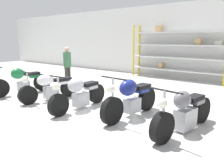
# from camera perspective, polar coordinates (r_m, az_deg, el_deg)

# --- Properties ---
(ground_plane) EXTENTS (30.00, 30.00, 0.00)m
(ground_plane) POSITION_cam_1_polar(r_m,az_deg,el_deg) (5.83, -2.43, -7.38)
(ground_plane) COLOR silver
(back_wall) EXTENTS (30.00, 0.08, 3.60)m
(back_wall) POSITION_cam_1_polar(r_m,az_deg,el_deg) (11.04, 19.28, 10.48)
(back_wall) COLOR silver
(back_wall) RESTS_ON ground_plane
(shelving_rack) EXTENTS (4.49, 0.63, 2.61)m
(shelving_rack) POSITION_cam_1_polar(r_m,az_deg,el_deg) (10.85, 16.50, 8.37)
(shelving_rack) COLOR gold
(shelving_rack) RESTS_ON ground_plane
(motorcycle_green) EXTENTS (0.62, 2.12, 1.04)m
(motorcycle_green) POSITION_cam_1_polar(r_m,az_deg,el_deg) (8.26, -22.68, 0.79)
(motorcycle_green) COLOR black
(motorcycle_green) RESTS_ON ground_plane
(motorcycle_white) EXTENTS (0.67, 1.94, 0.96)m
(motorcycle_white) POSITION_cam_1_polar(r_m,az_deg,el_deg) (7.12, -16.02, -0.79)
(motorcycle_white) COLOR black
(motorcycle_white) RESTS_ON ground_plane
(motorcycle_silver) EXTENTS (0.67, 2.06, 1.01)m
(motorcycle_silver) POSITION_cam_1_polar(r_m,az_deg,el_deg) (6.03, -8.63, -2.38)
(motorcycle_silver) COLOR black
(motorcycle_silver) RESTS_ON ground_plane
(motorcycle_blue) EXTENTS (0.74, 2.03, 1.08)m
(motorcycle_blue) POSITION_cam_1_polar(r_m,az_deg,el_deg) (5.37, 4.92, -3.62)
(motorcycle_blue) COLOR black
(motorcycle_blue) RESTS_ON ground_plane
(motorcycle_grey) EXTENTS (0.73, 2.15, 1.01)m
(motorcycle_grey) POSITION_cam_1_polar(r_m,az_deg,el_deg) (4.78, 18.35, -7.04)
(motorcycle_grey) COLOR black
(motorcycle_grey) RESTS_ON ground_plane
(person_browsing) EXTENTS (0.37, 0.37, 1.59)m
(person_browsing) POSITION_cam_1_polar(r_m,az_deg,el_deg) (9.18, -11.60, 5.35)
(person_browsing) COLOR #38332D
(person_browsing) RESTS_ON ground_plane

